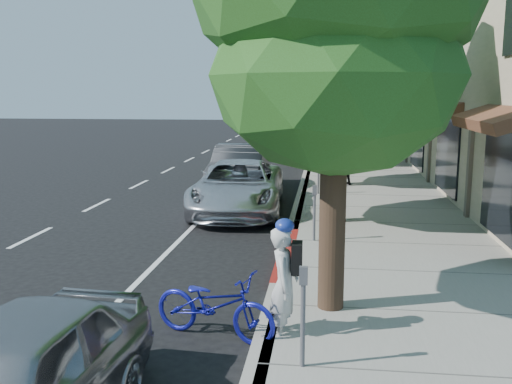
% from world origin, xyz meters
% --- Properties ---
extents(ground, '(120.00, 120.00, 0.00)m').
position_xyz_m(ground, '(0.00, 0.00, 0.00)').
color(ground, black).
rests_on(ground, ground).
extents(sidewalk, '(4.60, 56.00, 0.15)m').
position_xyz_m(sidewalk, '(2.30, 8.00, 0.07)').
color(sidewalk, gray).
rests_on(sidewalk, ground).
extents(curb, '(0.30, 56.00, 0.15)m').
position_xyz_m(curb, '(0.00, 8.00, 0.07)').
color(curb, '#9E998E').
rests_on(curb, ground).
extents(curb_red_segment, '(0.32, 4.00, 0.15)m').
position_xyz_m(curb_red_segment, '(0.00, 1.00, 0.07)').
color(curb_red_segment, maroon).
rests_on(curb_red_segment, ground).
extents(street_tree_1, '(5.31, 5.31, 7.61)m').
position_xyz_m(street_tree_1, '(0.90, 4.00, 4.55)').
color(street_tree_1, black).
rests_on(street_tree_1, ground).
extents(street_tree_2, '(4.48, 4.48, 7.21)m').
position_xyz_m(street_tree_2, '(0.90, 10.00, 4.43)').
color(street_tree_2, black).
rests_on(street_tree_2, ground).
extents(street_tree_3, '(5.21, 5.21, 8.25)m').
position_xyz_m(street_tree_3, '(0.90, 16.00, 5.06)').
color(street_tree_3, black).
rests_on(street_tree_3, ground).
extents(street_tree_4, '(5.10, 5.10, 8.15)m').
position_xyz_m(street_tree_4, '(0.90, 22.00, 5.01)').
color(street_tree_4, black).
rests_on(street_tree_4, ground).
extents(street_tree_5, '(4.15, 4.15, 7.42)m').
position_xyz_m(street_tree_5, '(0.90, 28.00, 4.66)').
color(street_tree_5, black).
rests_on(street_tree_5, ground).
extents(cyclist, '(0.41, 0.61, 1.64)m').
position_xyz_m(cyclist, '(0.25, -3.00, 0.82)').
color(cyclist, silver).
rests_on(cyclist, ground).
extents(bicycle, '(1.97, 1.18, 0.98)m').
position_xyz_m(bicycle, '(-0.73, -3.00, 0.49)').
color(bicycle, '#17199E').
rests_on(bicycle, ground).
extents(silver_suv, '(2.74, 5.47, 1.49)m').
position_xyz_m(silver_suv, '(-1.71, 5.50, 0.74)').
color(silver_suv, silver).
rests_on(silver_suv, ground).
extents(dark_sedan, '(1.82, 4.94, 1.62)m').
position_xyz_m(dark_sedan, '(-2.20, 9.00, 0.81)').
color(dark_sedan, black).
rests_on(dark_sedan, ground).
extents(white_pickup, '(2.58, 5.65, 1.60)m').
position_xyz_m(white_pickup, '(-1.36, 21.00, 0.80)').
color(white_pickup, silver).
rests_on(white_pickup, ground).
extents(dark_suv_far, '(2.41, 4.90, 1.61)m').
position_xyz_m(dark_suv_far, '(-1.57, 23.67, 0.80)').
color(dark_suv_far, black).
rests_on(dark_suv_far, ground).
extents(pedestrian, '(1.06, 1.04, 1.73)m').
position_xyz_m(pedestrian, '(1.31, 9.87, 1.01)').
color(pedestrian, black).
rests_on(pedestrian, sidewalk).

